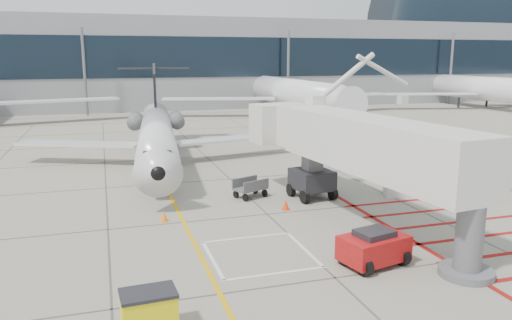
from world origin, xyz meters
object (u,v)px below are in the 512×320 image
object	(u,v)px
pushback_tug	(374,246)
regional_jet	(156,122)
jet_bridge	(372,156)
spill_bin	(149,313)

from	to	relation	value
pushback_tug	regional_jet	bearing A→B (deg)	95.75
jet_bridge	spill_bin	world-z (taller)	jet_bridge
jet_bridge	pushback_tug	distance (m)	5.30
jet_bridge	pushback_tug	world-z (taller)	jet_bridge
regional_jet	pushback_tug	xyz separation A→B (m)	(6.37, -18.80, -2.86)
jet_bridge	pushback_tug	xyz separation A→B (m)	(-2.11, -4.01, -2.75)
spill_bin	jet_bridge	bearing A→B (deg)	27.26
regional_jet	pushback_tug	distance (m)	20.06
regional_jet	spill_bin	bearing A→B (deg)	-91.12
spill_bin	pushback_tug	bearing A→B (deg)	12.42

